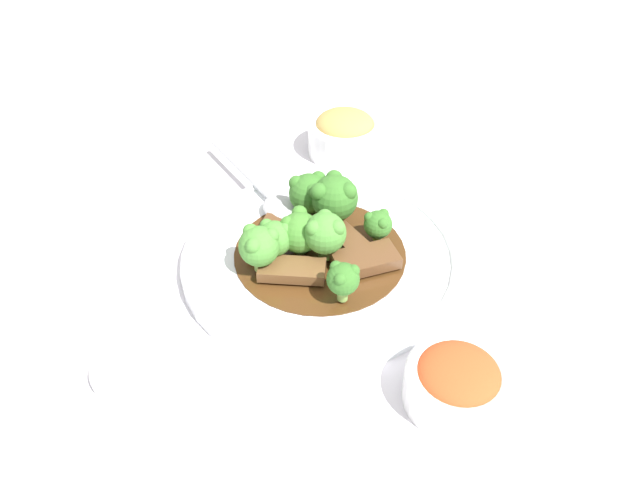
{
  "coord_description": "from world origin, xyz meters",
  "views": [
    {
      "loc": [
        -0.53,
        0.01,
        0.48
      ],
      "look_at": [
        0.0,
        0.0,
        0.03
      ],
      "focal_mm": 35.0,
      "sensor_mm": 36.0,
      "label": 1
    }
  ],
  "objects_px": {
    "broccoli_floret_4": "(274,238)",
    "sauce_dish": "(127,369)",
    "broccoli_floret_5": "(378,224)",
    "side_bowl_kimchi": "(457,382)",
    "main_plate": "(320,256)",
    "broccoli_floret_7": "(259,246)",
    "beef_strip_0": "(346,239)",
    "beef_strip_2": "(305,224)",
    "broccoli_floret_2": "(309,193)",
    "broccoli_floret_3": "(325,232)",
    "side_bowl_appetizer": "(345,133)",
    "serving_spoon": "(276,203)",
    "broccoli_floret_0": "(335,197)",
    "beef_strip_1": "(292,270)",
    "beef_strip_4": "(366,260)",
    "beef_strip_3": "(268,236)",
    "broccoli_floret_6": "(300,229)",
    "broccoli_floret_1": "(343,279)"
  },
  "relations": [
    {
      "from": "beef_strip_3",
      "to": "side_bowl_appetizer",
      "type": "bearing_deg",
      "value": -24.8
    },
    {
      "from": "beef_strip_0",
      "to": "beef_strip_2",
      "type": "bearing_deg",
      "value": 56.89
    },
    {
      "from": "beef_strip_1",
      "to": "beef_strip_2",
      "type": "bearing_deg",
      "value": -10.51
    },
    {
      "from": "main_plate",
      "to": "broccoli_floret_3",
      "type": "relative_size",
      "value": 5.42
    },
    {
      "from": "main_plate",
      "to": "side_bowl_kimchi",
      "type": "relative_size",
      "value": 3.32
    },
    {
      "from": "beef_strip_3",
      "to": "broccoli_floret_2",
      "type": "relative_size",
      "value": 1.37
    },
    {
      "from": "beef_strip_4",
      "to": "side_bowl_kimchi",
      "type": "bearing_deg",
      "value": -157.4
    },
    {
      "from": "main_plate",
      "to": "broccoli_floret_3",
      "type": "distance_m",
      "value": 0.05
    },
    {
      "from": "broccoli_floret_5",
      "to": "broccoli_floret_3",
      "type": "bearing_deg",
      "value": 116.3
    },
    {
      "from": "beef_strip_3",
      "to": "serving_spoon",
      "type": "relative_size",
      "value": 0.36
    },
    {
      "from": "serving_spoon",
      "to": "side_bowl_appetizer",
      "type": "height_order",
      "value": "side_bowl_appetizer"
    },
    {
      "from": "broccoli_floret_4",
      "to": "broccoli_floret_5",
      "type": "height_order",
      "value": "broccoli_floret_4"
    },
    {
      "from": "side_bowl_kimchi",
      "to": "serving_spoon",
      "type": "bearing_deg",
      "value": 31.98
    },
    {
      "from": "broccoli_floret_2",
      "to": "broccoli_floret_4",
      "type": "relative_size",
      "value": 1.17
    },
    {
      "from": "side_bowl_appetizer",
      "to": "broccoli_floret_7",
      "type": "bearing_deg",
      "value": 158.19
    },
    {
      "from": "side_bowl_appetizer",
      "to": "beef_strip_2",
      "type": "bearing_deg",
      "value": 163.7
    },
    {
      "from": "broccoli_floret_3",
      "to": "side_bowl_kimchi",
      "type": "xyz_separation_m",
      "value": [
        -0.18,
        -0.11,
        -0.03
      ]
    },
    {
      "from": "broccoli_floret_3",
      "to": "side_bowl_kimchi",
      "type": "relative_size",
      "value": 0.61
    },
    {
      "from": "main_plate",
      "to": "broccoli_floret_5",
      "type": "bearing_deg",
      "value": -74.46
    },
    {
      "from": "broccoli_floret_4",
      "to": "beef_strip_0",
      "type": "bearing_deg",
      "value": -75.38
    },
    {
      "from": "broccoli_floret_4",
      "to": "sauce_dish",
      "type": "xyz_separation_m",
      "value": [
        -0.14,
        0.14,
        -0.04
      ]
    },
    {
      "from": "main_plate",
      "to": "broccoli_floret_1",
      "type": "xyz_separation_m",
      "value": [
        -0.08,
        -0.02,
        0.04
      ]
    },
    {
      "from": "sauce_dish",
      "to": "beef_strip_2",
      "type": "bearing_deg",
      "value": -41.16
    },
    {
      "from": "broccoli_floret_5",
      "to": "side_bowl_kimchi",
      "type": "relative_size",
      "value": 0.4
    },
    {
      "from": "serving_spoon",
      "to": "broccoli_floret_0",
      "type": "bearing_deg",
      "value": -113.91
    },
    {
      "from": "main_plate",
      "to": "broccoli_floret_6",
      "type": "xyz_separation_m",
      "value": [
        0.0,
        0.02,
        0.04
      ]
    },
    {
      "from": "beef_strip_1",
      "to": "broccoli_floret_5",
      "type": "relative_size",
      "value": 2.0
    },
    {
      "from": "beef_strip_2",
      "to": "broccoli_floret_4",
      "type": "height_order",
      "value": "broccoli_floret_4"
    },
    {
      "from": "beef_strip_4",
      "to": "broccoli_floret_4",
      "type": "height_order",
      "value": "broccoli_floret_4"
    },
    {
      "from": "beef_strip_3",
      "to": "broccoli_floret_6",
      "type": "bearing_deg",
      "value": -112.81
    },
    {
      "from": "beef_strip_3",
      "to": "side_bowl_appetizer",
      "type": "height_order",
      "value": "side_bowl_appetizer"
    },
    {
      "from": "main_plate",
      "to": "broccoli_floret_3",
      "type": "bearing_deg",
      "value": -155.93
    },
    {
      "from": "broccoli_floret_3",
      "to": "broccoli_floret_5",
      "type": "height_order",
      "value": "broccoli_floret_3"
    },
    {
      "from": "broccoli_floret_3",
      "to": "broccoli_floret_6",
      "type": "xyz_separation_m",
      "value": [
        0.02,
        0.03,
        -0.01
      ]
    },
    {
      "from": "beef_strip_4",
      "to": "broccoli_floret_5",
      "type": "relative_size",
      "value": 2.1
    },
    {
      "from": "main_plate",
      "to": "beef_strip_2",
      "type": "distance_m",
      "value": 0.05
    },
    {
      "from": "beef_strip_0",
      "to": "beef_strip_4",
      "type": "distance_m",
      "value": 0.04
    },
    {
      "from": "broccoli_floret_4",
      "to": "broccoli_floret_7",
      "type": "bearing_deg",
      "value": 142.39
    },
    {
      "from": "main_plate",
      "to": "broccoli_floret_7",
      "type": "relative_size",
      "value": 5.8
    },
    {
      "from": "broccoli_floret_6",
      "to": "broccoli_floret_0",
      "type": "bearing_deg",
      "value": -40.67
    },
    {
      "from": "broccoli_floret_4",
      "to": "broccoli_floret_6",
      "type": "relative_size",
      "value": 0.93
    },
    {
      "from": "sauce_dish",
      "to": "side_bowl_appetizer",
      "type": "bearing_deg",
      "value": -30.31
    },
    {
      "from": "broccoli_floret_3",
      "to": "beef_strip_0",
      "type": "bearing_deg",
      "value": -46.47
    },
    {
      "from": "beef_strip_1",
      "to": "broccoli_floret_4",
      "type": "relative_size",
      "value": 1.63
    },
    {
      "from": "beef_strip_0",
      "to": "broccoli_floret_3",
      "type": "xyz_separation_m",
      "value": [
        -0.02,
        0.02,
        0.03
      ]
    },
    {
      "from": "broccoli_floret_7",
      "to": "serving_spoon",
      "type": "xyz_separation_m",
      "value": [
        0.11,
        -0.01,
        -0.03
      ]
    },
    {
      "from": "beef_strip_2",
      "to": "broccoli_floret_2",
      "type": "relative_size",
      "value": 1.06
    },
    {
      "from": "broccoli_floret_4",
      "to": "serving_spoon",
      "type": "bearing_deg",
      "value": 0.69
    },
    {
      "from": "beef_strip_1",
      "to": "serving_spoon",
      "type": "bearing_deg",
      "value": 9.53
    },
    {
      "from": "main_plate",
      "to": "broccoli_floret_0",
      "type": "height_order",
      "value": "broccoli_floret_0"
    }
  ]
}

